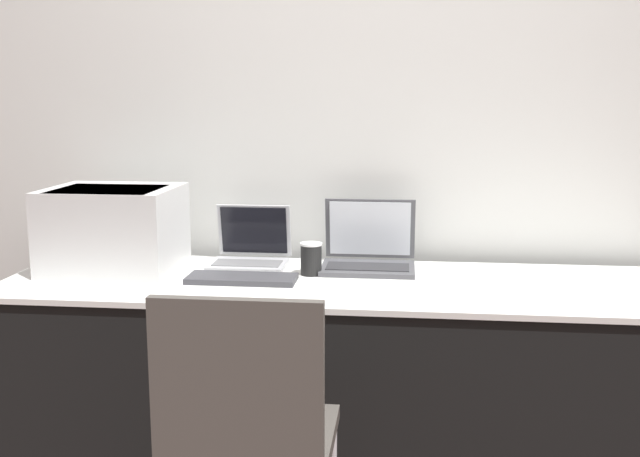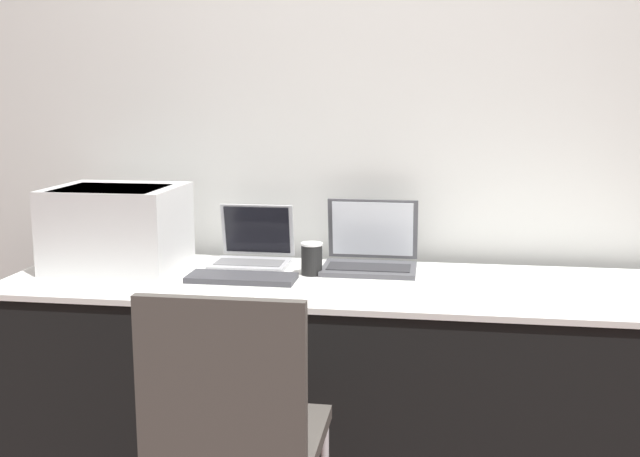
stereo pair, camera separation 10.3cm
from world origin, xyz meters
name	(u,v)px [view 2 (the right image)]	position (x,y,z in m)	size (l,w,h in m)	color
wall_back	(367,112)	(0.00, 0.80, 1.30)	(8.00, 0.05, 2.60)	silver
table	(353,379)	(0.00, 0.34, 0.36)	(2.48, 0.70, 0.72)	black
printer	(117,224)	(-0.90, 0.42, 0.89)	(0.46, 0.40, 0.31)	silver
laptop_left	(253,251)	(-0.41, 0.55, 0.77)	(0.29, 0.26, 0.22)	#B7B7BC
laptop_right	(370,254)	(0.04, 0.55, 0.78)	(0.35, 0.29, 0.25)	#4C4C51
external_keyboard	(242,278)	(-0.39, 0.30, 0.73)	(0.38, 0.15, 0.02)	#3D3D42
coffee_cup	(312,259)	(-0.16, 0.42, 0.78)	(0.08, 0.08, 0.12)	black
chair	(236,429)	(-0.21, -0.49, 0.54)	(0.40, 0.44, 0.92)	#4C4742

